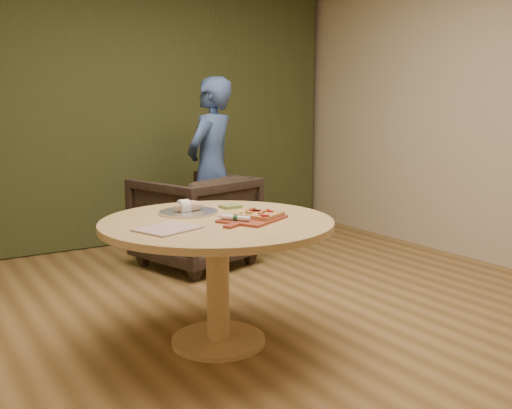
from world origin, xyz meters
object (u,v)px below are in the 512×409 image
object	(u,v)px
flatbread_pizza	(259,214)
bread_roll	(187,206)
armchair	(195,216)
pedestal_table	(217,243)
serving_tray	(188,212)
person_standing	(211,168)
pizza_paddle	(252,219)
cutlery_roll	(236,218)

from	to	relation	value
flatbread_pizza	bread_roll	size ratio (longest dim) A/B	1.53
flatbread_pizza	armchair	distance (m)	1.79
pedestal_table	armchair	xyz separation A→B (m)	(0.65, 1.60, -0.17)
flatbread_pizza	armchair	size ratio (longest dim) A/B	0.33
serving_tray	person_standing	bearing A→B (deg)	57.42
flatbread_pizza	serving_tray	size ratio (longest dim) A/B	0.83
person_standing	bread_roll	bearing A→B (deg)	25.83
serving_tray	bread_roll	bearing A→B (deg)	180.00
person_standing	pizza_paddle	bearing A→B (deg)	36.87
pedestal_table	person_standing	size ratio (longest dim) A/B	0.81
cutlery_roll	person_standing	world-z (taller)	person_standing
pizza_paddle	cutlery_roll	size ratio (longest dim) A/B	2.70
bread_roll	person_standing	size ratio (longest dim) A/B	0.12
pedestal_table	armchair	size ratio (longest dim) A/B	1.52
serving_tray	bread_roll	xyz separation A→B (m)	(-0.01, 0.00, 0.04)
pizza_paddle	cutlery_roll	world-z (taller)	cutlery_roll
person_standing	serving_tray	bearing A→B (deg)	26.06
armchair	pedestal_table	bearing A→B (deg)	51.97
flatbread_pizza	armchair	xyz separation A→B (m)	(0.43, 1.71, -0.33)
armchair	person_standing	xyz separation A→B (m)	(0.27, 0.19, 0.38)
flatbread_pizza	serving_tray	distance (m)	0.46
cutlery_roll	person_standing	bearing A→B (deg)	30.06
armchair	serving_tray	bearing A→B (deg)	46.29
pedestal_table	bread_roll	size ratio (longest dim) A/B	6.95
cutlery_roll	armchair	bearing A→B (deg)	35.33
flatbread_pizza	cutlery_roll	xyz separation A→B (m)	(-0.18, -0.03, 0.00)
serving_tray	flatbread_pizza	bearing A→B (deg)	-53.93
pedestal_table	pizza_paddle	bearing A→B (deg)	-39.14
pizza_paddle	cutlery_roll	xyz separation A→B (m)	(-0.11, -0.02, 0.02)
pedestal_table	serving_tray	xyz separation A→B (m)	(-0.05, 0.26, 0.15)
pedestal_table	cutlery_roll	size ratio (longest dim) A/B	7.70
flatbread_pizza	pedestal_table	bearing A→B (deg)	153.09
pedestal_table	person_standing	xyz separation A→B (m)	(0.92, 1.79, 0.22)
person_standing	armchair	bearing A→B (deg)	3.59
flatbread_pizza	serving_tray	xyz separation A→B (m)	(-0.27, 0.37, -0.02)
cutlery_roll	serving_tray	xyz separation A→B (m)	(-0.10, 0.41, -0.02)
bread_roll	pizza_paddle	bearing A→B (deg)	-60.75
pedestal_table	armchair	distance (m)	1.73
cutlery_roll	person_standing	distance (m)	2.12
serving_tray	cutlery_roll	bearing A→B (deg)	-76.81
bread_roll	person_standing	distance (m)	1.81
flatbread_pizza	person_standing	xyz separation A→B (m)	(0.70, 1.90, 0.05)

